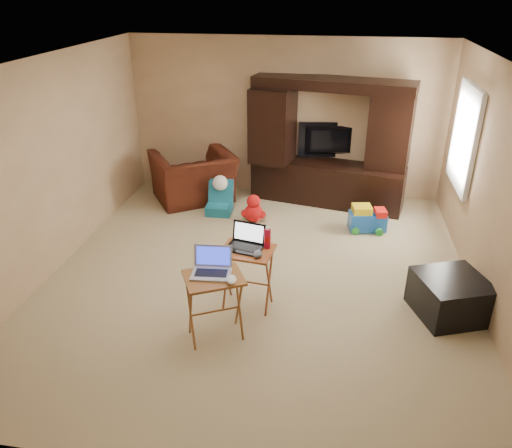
% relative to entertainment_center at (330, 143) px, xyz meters
% --- Properties ---
extents(floor, '(5.50, 5.50, 0.00)m').
position_rel_entertainment_center_xyz_m(floor, '(-0.72, -2.42, -0.98)').
color(floor, '#C3B287').
rests_on(floor, ground).
extents(ceiling, '(5.50, 5.50, 0.00)m').
position_rel_entertainment_center_xyz_m(ceiling, '(-0.72, -2.42, 1.52)').
color(ceiling, silver).
rests_on(ceiling, ground).
extents(wall_back, '(5.00, 0.00, 5.00)m').
position_rel_entertainment_center_xyz_m(wall_back, '(-0.72, 0.33, 0.27)').
color(wall_back, tan).
rests_on(wall_back, ground).
extents(wall_front, '(5.00, 0.00, 5.00)m').
position_rel_entertainment_center_xyz_m(wall_front, '(-0.72, -5.17, 0.27)').
color(wall_front, tan).
rests_on(wall_front, ground).
extents(wall_left, '(0.00, 5.50, 5.50)m').
position_rel_entertainment_center_xyz_m(wall_left, '(-3.22, -2.42, 0.27)').
color(wall_left, tan).
rests_on(wall_left, ground).
extents(wall_right, '(0.00, 5.50, 5.50)m').
position_rel_entertainment_center_xyz_m(wall_right, '(1.78, -2.42, 0.27)').
color(wall_right, tan).
rests_on(wall_right, ground).
extents(window_pane, '(0.00, 1.20, 1.20)m').
position_rel_entertainment_center_xyz_m(window_pane, '(1.76, -0.87, 0.42)').
color(window_pane, white).
rests_on(window_pane, ground).
extents(window_frame, '(0.06, 1.14, 1.34)m').
position_rel_entertainment_center_xyz_m(window_frame, '(1.74, -0.87, 0.42)').
color(window_frame, white).
rests_on(window_frame, ground).
extents(entertainment_center, '(2.46, 1.08, 1.95)m').
position_rel_entertainment_center_xyz_m(entertainment_center, '(0.00, 0.00, 0.00)').
color(entertainment_center, black).
rests_on(entertainment_center, floor).
extents(television, '(1.00, 0.29, 0.57)m').
position_rel_entertainment_center_xyz_m(television, '(-0.00, 0.23, -0.04)').
color(television, black).
rests_on(television, entertainment_center).
extents(recliner, '(1.59, 1.55, 0.78)m').
position_rel_entertainment_center_xyz_m(recliner, '(-2.12, -0.27, -0.58)').
color(recliner, '#4A190F').
rests_on(recliner, floor).
extents(child_rocker, '(0.39, 0.45, 0.51)m').
position_rel_entertainment_center_xyz_m(child_rocker, '(-1.61, -0.72, -0.72)').
color(child_rocker, '#186985').
rests_on(child_rocker, floor).
extents(plush_toy, '(0.38, 0.32, 0.43)m').
position_rel_entertainment_center_xyz_m(plush_toy, '(-1.04, -0.92, -0.76)').
color(plush_toy, red).
rests_on(plush_toy, floor).
extents(push_toy, '(0.58, 0.46, 0.39)m').
position_rel_entertainment_center_xyz_m(push_toy, '(0.62, -0.96, -0.78)').
color(push_toy, blue).
rests_on(push_toy, floor).
extents(ottoman, '(0.88, 0.88, 0.44)m').
position_rel_entertainment_center_xyz_m(ottoman, '(1.41, -2.84, -0.76)').
color(ottoman, black).
rests_on(ottoman, floor).
extents(tray_table_left, '(0.69, 0.64, 0.71)m').
position_rel_entertainment_center_xyz_m(tray_table_left, '(-0.97, -3.62, -0.62)').
color(tray_table_left, '#955424').
rests_on(tray_table_left, floor).
extents(tray_table_right, '(0.59, 0.49, 0.70)m').
position_rel_entertainment_center_xyz_m(tray_table_right, '(-0.75, -3.04, -0.63)').
color(tray_table_right, '#994E25').
rests_on(tray_table_right, floor).
extents(laptop_left, '(0.39, 0.33, 0.24)m').
position_rel_entertainment_center_xyz_m(laptop_left, '(-1.00, -3.59, -0.15)').
color(laptop_left, '#ABABB0').
rests_on(laptop_left, tray_table_left).
extents(laptop_right, '(0.42, 0.37, 0.24)m').
position_rel_entertainment_center_xyz_m(laptop_right, '(-0.79, -3.02, -0.16)').
color(laptop_right, black).
rests_on(laptop_right, tray_table_right).
extents(mouse_left, '(0.11, 0.16, 0.06)m').
position_rel_entertainment_center_xyz_m(mouse_left, '(-0.78, -3.69, -0.24)').
color(mouse_left, white).
rests_on(mouse_left, tray_table_left).
extents(mouse_right, '(0.11, 0.15, 0.06)m').
position_rel_entertainment_center_xyz_m(mouse_right, '(-0.62, -3.16, -0.25)').
color(mouse_right, '#404045').
rests_on(mouse_right, tray_table_right).
extents(water_bottle, '(0.07, 0.07, 0.22)m').
position_rel_entertainment_center_xyz_m(water_bottle, '(-0.55, -2.96, -0.17)').
color(water_bottle, red).
rests_on(water_bottle, tray_table_right).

